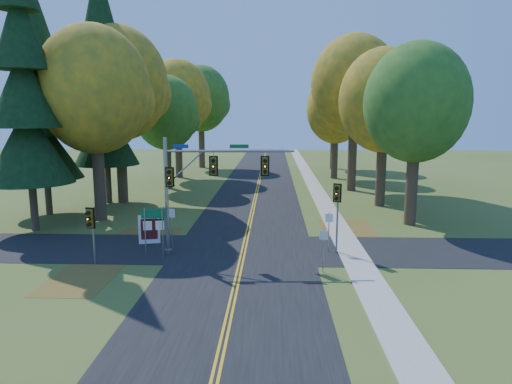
{
  "coord_description": "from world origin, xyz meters",
  "views": [
    {
      "loc": [
        1.7,
        -23.63,
        7.75
      ],
      "look_at": [
        0.66,
        3.26,
        3.2
      ],
      "focal_mm": 32.0,
      "sensor_mm": 36.0,
      "label": 1
    }
  ],
  "objects_px": {
    "east_signal_pole": "(337,201)",
    "route_sign_cluster": "(154,223)",
    "traffic_mast": "(198,180)",
    "info_kiosk": "(149,230)"
  },
  "relations": [
    {
      "from": "traffic_mast",
      "to": "route_sign_cluster",
      "type": "xyz_separation_m",
      "value": [
        -2.39,
        -0.71,
        -2.25
      ]
    },
    {
      "from": "traffic_mast",
      "to": "route_sign_cluster",
      "type": "distance_m",
      "value": 3.35
    },
    {
      "from": "traffic_mast",
      "to": "info_kiosk",
      "type": "xyz_separation_m",
      "value": [
        -3.41,
        2.04,
        -3.34
      ]
    },
    {
      "from": "east_signal_pole",
      "to": "route_sign_cluster",
      "type": "relative_size",
      "value": 1.44
    },
    {
      "from": "east_signal_pole",
      "to": "route_sign_cluster",
      "type": "distance_m",
      "value": 10.18
    },
    {
      "from": "traffic_mast",
      "to": "route_sign_cluster",
      "type": "bearing_deg",
      "value": -166.03
    },
    {
      "from": "east_signal_pole",
      "to": "traffic_mast",
      "type": "bearing_deg",
      "value": -156.7
    },
    {
      "from": "info_kiosk",
      "to": "route_sign_cluster",
      "type": "bearing_deg",
      "value": -84.03
    },
    {
      "from": "east_signal_pole",
      "to": "route_sign_cluster",
      "type": "bearing_deg",
      "value": -153.47
    },
    {
      "from": "east_signal_pole",
      "to": "info_kiosk",
      "type": "height_order",
      "value": "east_signal_pole"
    }
  ]
}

